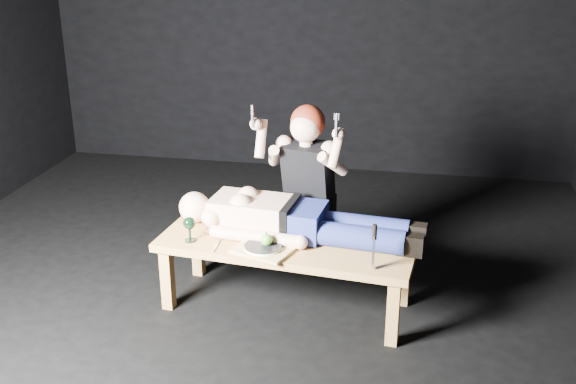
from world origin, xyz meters
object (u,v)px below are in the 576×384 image
object	(u,v)px
lying_man	(298,216)
serving_tray	(263,250)
goblet	(190,229)
carving_knife	(374,247)
table	(286,274)
kneeling_woman	(312,188)

from	to	relation	value
lying_man	serving_tray	distance (m)	0.33
goblet	carving_knife	world-z (taller)	carving_knife
table	carving_knife	bearing A→B (deg)	-20.47
goblet	carving_knife	bearing A→B (deg)	-7.95
kneeling_woman	goblet	distance (m)	0.89
lying_man	kneeling_woman	size ratio (longest dim) A/B	1.22
lying_man	kneeling_woman	xyz separation A→B (m)	(0.02, 0.38, 0.04)
table	serving_tray	world-z (taller)	serving_tray
serving_tray	carving_knife	world-z (taller)	carving_knife
table	goblet	distance (m)	0.66
serving_tray	goblet	size ratio (longest dim) A/B	2.11
table	goblet	world-z (taller)	goblet
table	goblet	xyz separation A→B (m)	(-0.57, -0.11, 0.30)
carving_knife	kneeling_woman	bearing A→B (deg)	127.54
table	kneeling_woman	distance (m)	0.63
serving_tray	table	bearing A→B (deg)	57.19
lying_man	goblet	size ratio (longest dim) A/B	9.65
carving_knife	table	bearing A→B (deg)	159.53
goblet	carving_knife	distance (m)	1.13
table	serving_tray	distance (m)	0.31
lying_man	goblet	bearing A→B (deg)	-155.71
serving_tray	carving_knife	size ratio (longest dim) A/B	1.23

